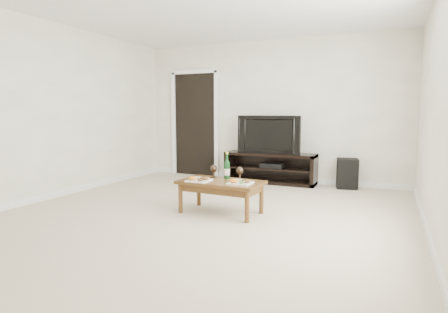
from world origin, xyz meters
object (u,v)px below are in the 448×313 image
Objects in this scene: television at (271,134)px; coffee_table at (221,197)px; media_console at (270,168)px; subwoofer at (347,173)px.

coffee_table is at bearing -85.29° from television.
media_console is 1.58× the size of coffee_table.
subwoofer reaches higher than coffee_table.
television reaches higher than subwoofer.
television is 1.48m from subwoofer.
media_console reaches higher than subwoofer.
television is (0.00, 0.00, 0.61)m from media_console.
subwoofer is at bearing 6.27° from television.
media_console is at bearing 91.03° from coffee_table.
coffee_table is at bearing -88.97° from media_console.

